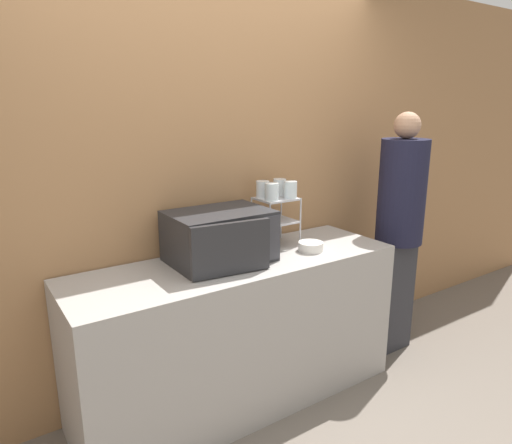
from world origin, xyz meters
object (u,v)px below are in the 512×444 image
Objects in this scene: glass_front_right at (290,190)px; bowl at (311,247)px; glass_back_left at (263,189)px; dish_rack at (276,211)px; glass_front_left at (272,192)px; glass_back_right at (280,187)px; person at (400,221)px; microwave at (220,237)px.

bowl is at bearing -80.58° from glass_front_right.
glass_front_right is at bearing -37.78° from glass_back_left.
dish_rack is at bearing 113.35° from bowl.
glass_front_left and glass_back_right have the same top height.
bowl is (0.03, -0.17, -0.33)m from glass_front_right.
person is (0.84, -0.29, -0.28)m from glass_back_right.
microwave is 1.37m from person.
glass_front_left is at bearing -142.86° from glass_back_right.
person is (0.97, -0.19, -0.28)m from glass_front_left.
glass_front_left is 1.00× the size of glass_back_left.
glass_back_right is at bearing 39.34° from dish_rack.
glass_front_left is at bearing -91.70° from glass_back_left.
microwave is at bearing -164.91° from glass_back_right.
microwave is 0.33× the size of person.
dish_rack is at bearing 10.50° from microwave.
bowl is (0.17, -0.18, -0.33)m from glass_front_left.
glass_back_left is at bearing 142.09° from dish_rack.
glass_front_left is 0.14m from glass_front_right.
glass_back_right is 1.00× the size of glass_front_right.
person reaches higher than microwave.
glass_front_right is 0.17m from glass_back_left.
glass_back_right is (0.07, 0.06, 0.14)m from dish_rack.
glass_back_right is (0.52, 0.14, 0.21)m from microwave.
dish_rack is at bearing -37.91° from glass_back_left.
glass_back_left is 0.06× the size of person.
glass_front_right is 0.37m from bowl.
glass_front_left is 1.00× the size of glass_front_right.
glass_back_left is 0.46m from bowl.
person reaches higher than glass_back_right.
microwave is 0.47m from dish_rack.
microwave is at bearing -169.50° from dish_rack.
microwave is at bearing 165.36° from bowl.
dish_rack is at bearing 165.26° from person.
glass_front_right is at bearing -89.88° from glass_back_right.
microwave is 5.42× the size of glass_front_right.
glass_front_left is 0.69× the size of bowl.
glass_back_left is (0.00, 0.10, 0.00)m from glass_front_left.
dish_rack is at bearing -140.66° from glass_back_right.
glass_front_right and glass_back_left have the same top height.
glass_front_right is (0.07, -0.05, 0.14)m from dish_rack.
glass_back_right reaches higher than bowl.
glass_back_right is 0.14m from glass_back_left.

